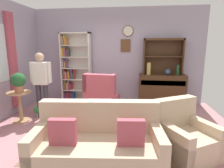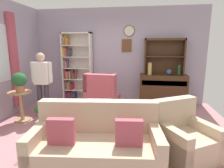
{
  "view_description": "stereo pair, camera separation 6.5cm",
  "coord_description": "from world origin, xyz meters",
  "px_view_note": "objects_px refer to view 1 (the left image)",
  "views": [
    {
      "loc": [
        0.6,
        -3.51,
        1.72
      ],
      "look_at": [
        0.1,
        0.2,
        0.95
      ],
      "focal_mm": 29.98,
      "sensor_mm": 36.0,
      "label": 1
    },
    {
      "loc": [
        0.66,
        -3.5,
        1.72
      ],
      "look_at": [
        0.1,
        0.2,
        0.95
      ],
      "focal_mm": 29.98,
      "sensor_mm": 36.0,
      "label": 2
    }
  ],
  "objects_px": {
    "person_reading": "(41,81)",
    "coffee_table": "(105,122)",
    "bookshelf": "(74,70)",
    "potted_plant_large": "(18,81)",
    "book_stack": "(102,118)",
    "wingback_chair": "(102,99)",
    "potted_plant_small": "(38,110)",
    "armchair_floral": "(185,138)",
    "sideboard": "(162,89)",
    "plant_stand": "(20,103)",
    "vase_tall": "(149,69)",
    "couch_floral": "(98,145)",
    "bottle_wine": "(178,70)",
    "sideboard_hutch": "(163,51)",
    "vase_round": "(168,72)"
  },
  "relations": [
    {
      "from": "sideboard_hutch",
      "to": "wingback_chair",
      "type": "bearing_deg",
      "value": -149.36
    },
    {
      "from": "bottle_wine",
      "to": "coffee_table",
      "type": "relative_size",
      "value": 0.36
    },
    {
      "from": "vase_tall",
      "to": "book_stack",
      "type": "height_order",
      "value": "vase_tall"
    },
    {
      "from": "vase_round",
      "to": "couch_floral",
      "type": "bearing_deg",
      "value": -115.34
    },
    {
      "from": "armchair_floral",
      "to": "potted_plant_large",
      "type": "relative_size",
      "value": 2.41
    },
    {
      "from": "bottle_wine",
      "to": "potted_plant_small",
      "type": "distance_m",
      "value": 3.81
    },
    {
      "from": "bookshelf",
      "to": "book_stack",
      "type": "height_order",
      "value": "bookshelf"
    },
    {
      "from": "sideboard_hutch",
      "to": "vase_tall",
      "type": "xyz_separation_m",
      "value": [
        -0.39,
        -0.19,
        -0.47
      ]
    },
    {
      "from": "vase_tall",
      "to": "coffee_table",
      "type": "relative_size",
      "value": 0.42
    },
    {
      "from": "armchair_floral",
      "to": "person_reading",
      "type": "relative_size",
      "value": 0.68
    },
    {
      "from": "wingback_chair",
      "to": "potted_plant_small",
      "type": "xyz_separation_m",
      "value": [
        -1.52,
        -0.44,
        -0.22
      ]
    },
    {
      "from": "person_reading",
      "to": "coffee_table",
      "type": "distance_m",
      "value": 2.02
    },
    {
      "from": "coffee_table",
      "to": "vase_round",
      "type": "bearing_deg",
      "value": 57.1
    },
    {
      "from": "sideboard_hutch",
      "to": "vase_tall",
      "type": "relative_size",
      "value": 3.29
    },
    {
      "from": "wingback_chair",
      "to": "potted_plant_small",
      "type": "bearing_deg",
      "value": -163.78
    },
    {
      "from": "armchair_floral",
      "to": "wingback_chair",
      "type": "height_order",
      "value": "wingback_chair"
    },
    {
      "from": "bookshelf",
      "to": "vase_round",
      "type": "xyz_separation_m",
      "value": [
        2.75,
        -0.15,
        0.01
      ]
    },
    {
      "from": "book_stack",
      "to": "person_reading",
      "type": "bearing_deg",
      "value": 149.07
    },
    {
      "from": "potted_plant_large",
      "to": "wingback_chair",
      "type": "bearing_deg",
      "value": 25.12
    },
    {
      "from": "couch_floral",
      "to": "person_reading",
      "type": "xyz_separation_m",
      "value": [
        -1.72,
        1.68,
        0.59
      ]
    },
    {
      "from": "bottle_wine",
      "to": "potted_plant_small",
      "type": "relative_size",
      "value": 1.07
    },
    {
      "from": "bookshelf",
      "to": "wingback_chair",
      "type": "height_order",
      "value": "bookshelf"
    },
    {
      "from": "potted_plant_small",
      "to": "person_reading",
      "type": "height_order",
      "value": "person_reading"
    },
    {
      "from": "person_reading",
      "to": "coffee_table",
      "type": "relative_size",
      "value": 1.95
    },
    {
      "from": "wingback_chair",
      "to": "potted_plant_large",
      "type": "xyz_separation_m",
      "value": [
        -1.71,
        -0.8,
        0.57
      ]
    },
    {
      "from": "book_stack",
      "to": "wingback_chair",
      "type": "bearing_deg",
      "value": 101.32
    },
    {
      "from": "sideboard",
      "to": "book_stack",
      "type": "height_order",
      "value": "sideboard"
    },
    {
      "from": "couch_floral",
      "to": "potted_plant_large",
      "type": "height_order",
      "value": "potted_plant_large"
    },
    {
      "from": "bookshelf",
      "to": "potted_plant_large",
      "type": "height_order",
      "value": "bookshelf"
    },
    {
      "from": "plant_stand",
      "to": "potted_plant_small",
      "type": "distance_m",
      "value": 0.48
    },
    {
      "from": "coffee_table",
      "to": "book_stack",
      "type": "distance_m",
      "value": 0.12
    },
    {
      "from": "wingback_chair",
      "to": "book_stack",
      "type": "bearing_deg",
      "value": -78.68
    },
    {
      "from": "sideboard",
      "to": "potted_plant_small",
      "type": "relative_size",
      "value": 4.77
    },
    {
      "from": "vase_round",
      "to": "person_reading",
      "type": "height_order",
      "value": "person_reading"
    },
    {
      "from": "sideboard",
      "to": "couch_floral",
      "type": "bearing_deg",
      "value": -112.73
    },
    {
      "from": "sideboard",
      "to": "couch_floral",
      "type": "distance_m",
      "value": 3.21
    },
    {
      "from": "vase_tall",
      "to": "bottle_wine",
      "type": "xyz_separation_m",
      "value": [
        0.78,
        -0.01,
        -0.02
      ]
    },
    {
      "from": "sideboard_hutch",
      "to": "coffee_table",
      "type": "height_order",
      "value": "sideboard_hutch"
    },
    {
      "from": "couch_floral",
      "to": "vase_round",
      "type": "bearing_deg",
      "value": 64.66
    },
    {
      "from": "vase_tall",
      "to": "coffee_table",
      "type": "height_order",
      "value": "vase_tall"
    },
    {
      "from": "bottle_wine",
      "to": "coffee_table",
      "type": "xyz_separation_m",
      "value": [
        -1.65,
        -2.13,
        -0.71
      ]
    },
    {
      "from": "vase_round",
      "to": "bottle_wine",
      "type": "bearing_deg",
      "value": -4.95
    },
    {
      "from": "wingback_chair",
      "to": "armchair_floral",
      "type": "bearing_deg",
      "value": -45.4
    },
    {
      "from": "potted_plant_small",
      "to": "potted_plant_large",
      "type": "bearing_deg",
      "value": -117.63
    },
    {
      "from": "book_stack",
      "to": "vase_tall",
      "type": "bearing_deg",
      "value": 67.17
    },
    {
      "from": "potted_plant_large",
      "to": "sideboard_hutch",
      "type": "bearing_deg",
      "value": 27.86
    },
    {
      "from": "potted_plant_small",
      "to": "person_reading",
      "type": "bearing_deg",
      "value": 0.46
    },
    {
      "from": "vase_round",
      "to": "couch_floral",
      "type": "relative_size",
      "value": 0.09
    },
    {
      "from": "vase_tall",
      "to": "potted_plant_small",
      "type": "distance_m",
      "value": 3.12
    },
    {
      "from": "bottle_wine",
      "to": "couch_floral",
      "type": "distance_m",
      "value": 3.39
    }
  ]
}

